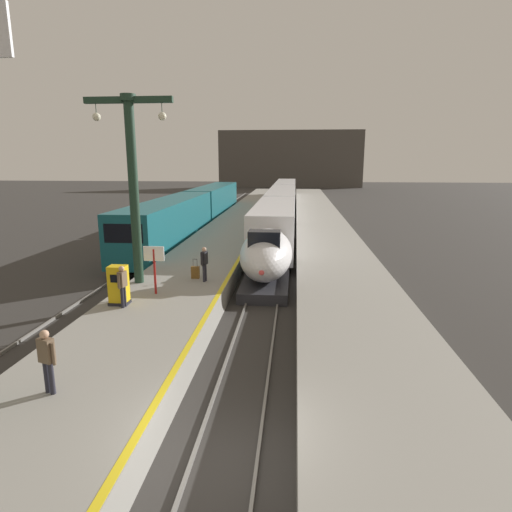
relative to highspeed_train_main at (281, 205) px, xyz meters
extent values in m
plane|color=#33302D|center=(0.00, -38.51, -1.96)|extent=(260.00, 260.00, 0.00)
cube|color=gray|center=(-4.05, -13.76, -1.43)|extent=(4.80, 110.00, 1.05)
cube|color=gray|center=(4.05, -13.76, -1.43)|extent=(4.80, 110.00, 1.05)
cube|color=yellow|center=(-1.77, -13.76, -0.90)|extent=(0.20, 107.80, 0.01)
cube|color=slate|center=(-0.75, -11.01, -1.90)|extent=(0.08, 110.00, 0.12)
cube|color=slate|center=(0.75, -11.01, -1.90)|extent=(0.08, 110.00, 0.12)
cube|color=slate|center=(-8.85, -11.01, -1.90)|extent=(0.08, 110.00, 0.12)
cube|color=slate|center=(-7.35, -11.01, -1.90)|extent=(0.08, 110.00, 0.12)
ellipsoid|color=silver|center=(0.00, -24.26, -0.13)|extent=(2.78, 6.89, 2.56)
cube|color=#28282D|center=(0.00, -24.61, -1.68)|extent=(2.46, 5.86, 0.55)
cube|color=black|center=(0.00, -25.82, 0.94)|extent=(1.59, 1.00, 0.90)
sphere|color=#F24C4C|center=(0.00, -27.63, -0.28)|extent=(0.28, 0.28, 0.28)
cube|color=silver|center=(0.00, -15.20, 0.12)|extent=(2.90, 14.00, 3.05)
cube|color=black|center=(-1.42, -15.20, 0.67)|extent=(0.04, 11.90, 0.80)
cube|color=black|center=(1.42, -15.20, 0.67)|extent=(0.04, 11.90, 0.80)
cube|color=silver|center=(0.00, -15.20, -1.16)|extent=(2.92, 13.30, 0.24)
cube|color=black|center=(0.00, -19.68, -1.68)|extent=(2.03, 2.20, 0.56)
cube|color=black|center=(0.00, -10.72, -1.68)|extent=(2.03, 2.20, 0.56)
cube|color=silver|center=(0.00, 1.40, 0.12)|extent=(2.90, 18.00, 3.05)
cube|color=black|center=(-1.42, 1.40, 0.67)|extent=(0.04, 15.84, 0.80)
cube|color=black|center=(1.42, 1.40, 0.67)|extent=(0.04, 15.84, 0.80)
cube|color=black|center=(0.00, -4.72, -1.68)|extent=(2.03, 2.20, 0.56)
cube|color=black|center=(0.00, 7.52, -1.68)|extent=(2.03, 2.20, 0.56)
cube|color=silver|center=(0.00, 20.00, 0.12)|extent=(2.90, 18.00, 3.05)
cube|color=black|center=(-1.42, 20.00, 0.67)|extent=(0.04, 15.84, 0.80)
cube|color=black|center=(1.42, 20.00, 0.67)|extent=(0.04, 15.84, 0.80)
cube|color=black|center=(0.00, 13.88, -1.68)|extent=(2.03, 2.20, 0.56)
cube|color=black|center=(0.00, 26.12, -1.68)|extent=(2.03, 2.20, 0.56)
cube|color=#145660|center=(-8.10, -14.87, 0.19)|extent=(2.85, 18.00, 3.30)
cube|color=black|center=(-8.10, -23.83, 0.79)|extent=(2.28, 0.08, 1.10)
cube|color=black|center=(-9.49, -14.87, 0.69)|extent=(0.04, 15.30, 0.90)
cube|color=black|center=(-6.71, -14.87, 0.69)|extent=(0.04, 15.30, 0.90)
cube|color=black|center=(-8.10, -20.63, -1.70)|extent=(2.00, 2.00, 0.52)
cube|color=black|center=(-8.10, -9.11, -1.70)|extent=(2.00, 2.00, 0.52)
cube|color=#145660|center=(-8.10, 3.73, 0.19)|extent=(2.85, 18.00, 3.30)
cylinder|color=#1E3828|center=(-5.90, -27.60, 3.37)|extent=(0.44, 0.44, 8.56)
cylinder|color=#1E3828|center=(-5.90, -27.60, 7.51)|extent=(0.68, 0.68, 0.30)
cube|color=#1E3828|center=(-5.90, -27.60, 7.41)|extent=(4.00, 0.24, 0.28)
cylinder|color=#1E3828|center=(-7.40, -27.60, 7.06)|extent=(0.03, 0.03, 0.60)
sphere|color=#EFEACC|center=(-7.40, -27.60, 6.71)|extent=(0.36, 0.36, 0.36)
cylinder|color=#1E3828|center=(-4.40, -27.60, 7.06)|extent=(0.03, 0.03, 0.60)
sphere|color=#EFEACC|center=(-4.40, -27.60, 6.71)|extent=(0.36, 0.36, 0.36)
cylinder|color=#23232D|center=(-2.81, -27.26, -0.48)|extent=(0.13, 0.13, 0.85)
cylinder|color=#23232D|center=(-2.77, -27.10, -0.48)|extent=(0.13, 0.13, 0.85)
cube|color=black|center=(-2.79, -27.18, 0.25)|extent=(0.29, 0.42, 0.62)
cylinder|color=black|center=(-2.84, -27.41, 0.20)|extent=(0.09, 0.09, 0.58)
cylinder|color=black|center=(-2.74, -26.94, 0.20)|extent=(0.09, 0.09, 0.58)
sphere|color=tan|center=(-2.79, -27.18, 0.67)|extent=(0.22, 0.22, 0.22)
cylinder|color=#23232D|center=(-4.47, -37.61, -0.48)|extent=(0.13, 0.13, 0.85)
cylinder|color=#23232D|center=(-4.63, -37.55, -0.48)|extent=(0.13, 0.13, 0.85)
cube|color=brown|center=(-4.55, -37.58, 0.25)|extent=(0.43, 0.33, 0.62)
cylinder|color=brown|center=(-4.32, -37.66, 0.20)|extent=(0.09, 0.09, 0.58)
cylinder|color=brown|center=(-4.77, -37.50, 0.20)|extent=(0.09, 0.09, 0.58)
sphere|color=tan|center=(-4.55, -37.58, 0.67)|extent=(0.22, 0.22, 0.22)
cylinder|color=#23232D|center=(-5.22, -31.06, -0.48)|extent=(0.13, 0.13, 0.85)
cylinder|color=#23232D|center=(-5.24, -31.22, -0.48)|extent=(0.13, 0.13, 0.85)
cube|color=brown|center=(-5.23, -31.14, 0.25)|extent=(0.27, 0.41, 0.62)
cylinder|color=brown|center=(-5.20, -30.90, 0.20)|extent=(0.09, 0.09, 0.58)
cylinder|color=brown|center=(-5.26, -31.38, 0.20)|extent=(0.09, 0.09, 0.58)
sphere|color=tan|center=(-5.23, -31.14, 0.67)|extent=(0.22, 0.22, 0.22)
cube|color=brown|center=(-3.37, -26.67, -0.61)|extent=(0.40, 0.22, 0.60)
cylinder|color=#262628|center=(-3.47, -26.67, -0.13)|extent=(0.02, 0.02, 0.36)
cylinder|color=#262628|center=(-3.27, -26.67, -0.13)|extent=(0.02, 0.02, 0.36)
cube|color=#262628|center=(-3.37, -26.67, 0.06)|extent=(0.22, 0.03, 0.02)
cube|color=yellow|center=(-5.55, -30.80, -0.11)|extent=(0.70, 0.56, 1.60)
cube|color=black|center=(-5.55, -31.08, 0.24)|extent=(0.40, 0.02, 0.32)
cube|color=black|center=(-5.55, -30.80, -0.85)|extent=(0.76, 0.62, 0.12)
cylinder|color=maroon|center=(-4.52, -29.31, 0.09)|extent=(0.10, 0.10, 2.00)
cube|color=white|center=(-4.52, -29.31, 0.89)|extent=(0.90, 0.06, 0.64)
cube|color=#4C4742|center=(0.00, 63.49, 5.04)|extent=(36.00, 2.00, 14.00)
camera|label=1|loc=(1.50, -46.87, 4.83)|focal=30.12mm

